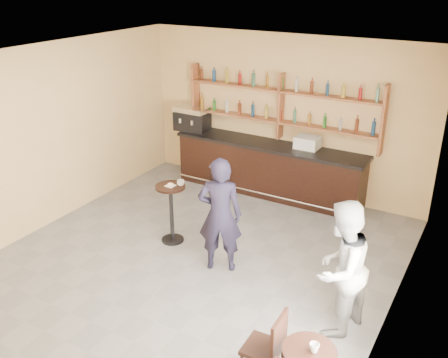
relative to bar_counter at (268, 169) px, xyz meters
The scene contains 20 objects.
floor 3.20m from the bar_counter, 87.95° to the right, with size 7.00×7.00×0.00m, color slate.
ceiling 4.12m from the bar_counter, 87.95° to the right, with size 7.00×7.00×0.00m, color white.
wall_back 1.12m from the bar_counter, 72.14° to the left, with size 7.00×7.00×0.00m, color #EBC485.
wall_left 4.40m from the bar_counter, 132.51° to the right, with size 7.00×7.00×0.00m, color #EBC485.
wall_right 4.55m from the bar_counter, 45.34° to the right, with size 7.00×7.00×0.00m, color #EBC485.
window_pane 5.47m from the bar_counter, 54.47° to the right, with size 2.00×2.00×0.00m, color white.
window_frame 5.47m from the bar_counter, 54.52° to the right, with size 0.04×1.70×2.10m, color black, non-canonical shape.
shelf_unit 1.29m from the bar_counter, 62.85° to the left, with size 4.00×0.26×1.40m, color brown, non-canonical shape.
liquor_bottles 1.46m from the bar_counter, 62.85° to the left, with size 3.68×0.10×1.00m, color #8C5919, non-canonical shape.
bar_counter is the anchor object (origin of this frame).
espresso_machine 2.01m from the bar_counter, behind, with size 0.71×0.45×0.50m, color black, non-canonical shape.
pastry_case 1.04m from the bar_counter, ahead, with size 0.46×0.37×0.28m, color silver, non-canonical shape.
pedestal_table 2.66m from the bar_counter, 102.30° to the right, with size 0.50×0.50×1.03m, color black, non-canonical shape.
napkin 2.70m from the bar_counter, 102.30° to the right, with size 0.15×0.15×0.00m, color white.
donut 2.72m from the bar_counter, 102.05° to the right, with size 0.11×0.11×0.04m, color #DB8A50.
cup_pedestal 2.59m from the bar_counter, 99.69° to the right, with size 0.12×0.12×0.10m, color white.
man_main 2.97m from the bar_counter, 79.05° to the right, with size 0.67×0.44×1.84m, color black.
cup_cafe 5.45m from the bar_counter, 59.69° to the right, with size 0.11×0.11×0.10m, color white.
chair_west 5.13m from the bar_counter, 65.21° to the right, with size 0.41×0.41×0.94m, color black, non-canonical shape.
patron_second 4.26m from the bar_counter, 52.66° to the right, with size 0.88×0.69×1.82m, color #A9A9AE.
Camera 1 is at (3.85, -5.48, 4.37)m, focal length 40.00 mm.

